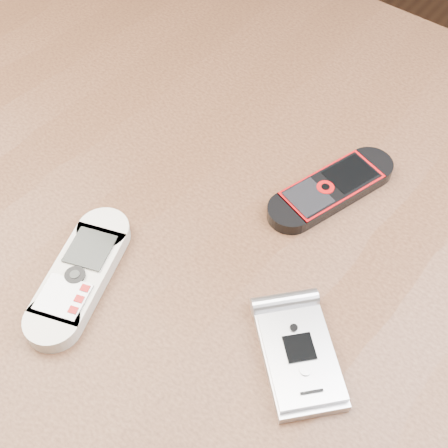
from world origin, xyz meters
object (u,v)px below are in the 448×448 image
nokia_white (80,275)px  nokia_black_red (332,188)px  motorola_razr (299,355)px  table (220,290)px

nokia_white → nokia_black_red: (0.11, 0.21, -0.00)m
nokia_black_red → motorola_razr: 0.17m
motorola_razr → nokia_white: bearing=147.4°
nokia_white → motorola_razr: 0.19m
table → nokia_black_red: (0.06, 0.10, 0.11)m
table → nokia_black_red: nokia_black_red is taller
table → motorola_razr: motorola_razr is taller
table → nokia_white: (-0.06, -0.11, 0.11)m
table → nokia_white: 0.17m
table → motorola_razr: bearing=-26.0°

